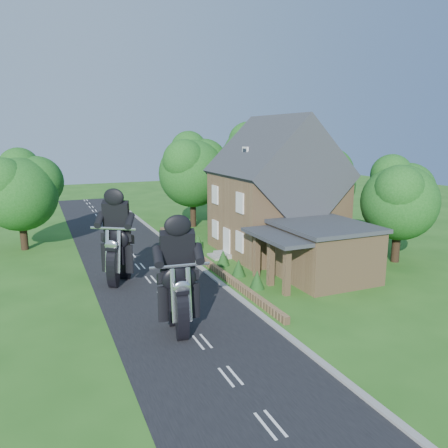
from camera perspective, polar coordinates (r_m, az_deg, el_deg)
name	(u,v)px	position (r m, az deg, el deg)	size (l,w,h in m)	color
ground	(164,296)	(24.82, -7.83, -9.28)	(120.00, 120.00, 0.00)	#265A19
road	(164,296)	(24.82, -7.83, -9.26)	(7.00, 80.00, 0.02)	black
kerb	(224,286)	(25.94, 0.03, -8.10)	(0.30, 80.00, 0.12)	gray
garden_wall	(204,260)	(30.53, -2.59, -4.77)	(0.30, 22.00, 0.40)	#97734C
house	(276,195)	(33.17, 6.78, 3.80)	(9.54, 8.64, 10.24)	#97734C
annex	(321,250)	(27.75, 12.59, -3.37)	(7.05, 5.94, 3.44)	#97734C
tree_annex_side	(403,195)	(32.58, 22.31, 3.49)	(5.64, 5.20, 7.48)	black
tree_house_right	(323,177)	(38.61, 12.82, 5.95)	(6.51, 6.00, 8.40)	black
tree_behind_house	(257,161)	(43.61, 4.34, 8.20)	(7.81, 7.20, 10.08)	black
tree_behind_left	(196,167)	(42.12, -3.64, 7.41)	(6.94, 6.40, 9.16)	black
tree_far_road	(25,187)	(36.73, -24.58, 4.37)	(6.08, 5.60, 7.84)	black
shrub_a	(257,279)	(25.60, 4.35, -7.24)	(0.90, 0.90, 1.10)	#143B12
shrub_b	(239,268)	(27.72, 1.93, -5.72)	(0.90, 0.90, 1.10)	#143B12
shrub_c	(223,258)	(29.90, -0.12, -4.41)	(0.90, 0.90, 1.10)	#143B12
shrub_d	(198,241)	(34.40, -3.42, -2.29)	(0.90, 0.90, 1.10)	#143B12
shrub_e	(188,235)	(36.69, -4.76, -1.43)	(0.90, 0.90, 1.10)	#143B12
shrub_f	(179,229)	(39.02, -5.94, -0.66)	(0.90, 0.90, 1.10)	#143B12
motorcycle_lead	(179,316)	(20.09, -5.92, -11.89)	(0.45, 1.76, 1.64)	black
motorcycle_follow	(119,270)	(26.99, -13.56, -5.83)	(0.47, 1.86, 1.73)	black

